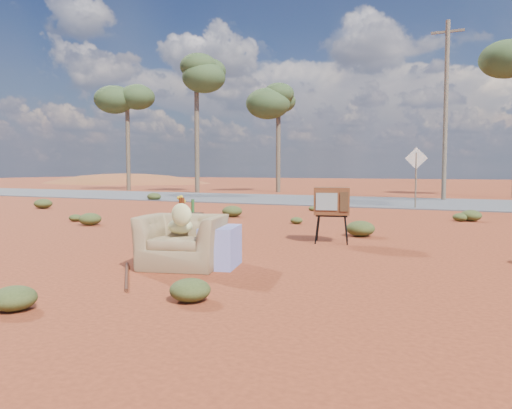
% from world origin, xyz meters
% --- Properties ---
extents(ground, '(140.00, 140.00, 0.00)m').
position_xyz_m(ground, '(0.00, 0.00, 0.00)').
color(ground, '#963B1E').
rests_on(ground, ground).
extents(highway, '(140.00, 7.00, 0.04)m').
position_xyz_m(highway, '(0.00, 15.00, 0.02)').
color(highway, '#565659').
rests_on(highway, ground).
extents(dirt_mound, '(26.00, 18.00, 2.00)m').
position_xyz_m(dirt_mound, '(-30.00, 34.00, 0.00)').
color(dirt_mound, '#974224').
rests_on(dirt_mound, ground).
extents(armchair, '(1.46, 1.16, 1.00)m').
position_xyz_m(armchair, '(0.02, -0.49, 0.47)').
color(armchair, olive).
rests_on(armchair, ground).
extents(tv_unit, '(0.77, 0.67, 1.06)m').
position_xyz_m(tv_unit, '(1.20, 2.66, 0.79)').
color(tv_unit, black).
rests_on(tv_unit, ground).
extents(side_table, '(0.53, 0.53, 0.94)m').
position_xyz_m(side_table, '(-0.77, 0.59, 0.69)').
color(side_table, '#372014').
rests_on(side_table, ground).
extents(rusty_bar, '(1.09, 1.32, 0.04)m').
position_xyz_m(rusty_bar, '(-0.34, -1.44, 0.02)').
color(rusty_bar, '#4A2213').
rests_on(rusty_bar, ground).
extents(road_sign, '(0.78, 0.06, 2.19)m').
position_xyz_m(road_sign, '(1.50, 12.00, 1.50)').
color(road_sign, brown).
rests_on(road_sign, ground).
extents(eucalyptus_far_left, '(3.20, 3.20, 7.10)m').
position_xyz_m(eucalyptus_far_left, '(-18.00, 20.00, 5.94)').
color(eucalyptus_far_left, brown).
rests_on(eucalyptus_far_left, ground).
extents(eucalyptus_left, '(3.20, 3.20, 8.10)m').
position_xyz_m(eucalyptus_left, '(-12.00, 19.00, 6.92)').
color(eucalyptus_left, brown).
rests_on(eucalyptus_left, ground).
extents(eucalyptus_near_left, '(3.20, 3.20, 6.60)m').
position_xyz_m(eucalyptus_near_left, '(-8.00, 22.00, 5.45)').
color(eucalyptus_near_left, brown).
rests_on(eucalyptus_near_left, ground).
extents(utility_pole_center, '(1.40, 0.20, 8.00)m').
position_xyz_m(utility_pole_center, '(2.00, 17.50, 4.15)').
color(utility_pole_center, brown).
rests_on(utility_pole_center, ground).
extents(scrub_patch, '(17.49, 8.07, 0.33)m').
position_xyz_m(scrub_patch, '(-0.82, 4.41, 0.14)').
color(scrub_patch, '#464F22').
rests_on(scrub_patch, ground).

